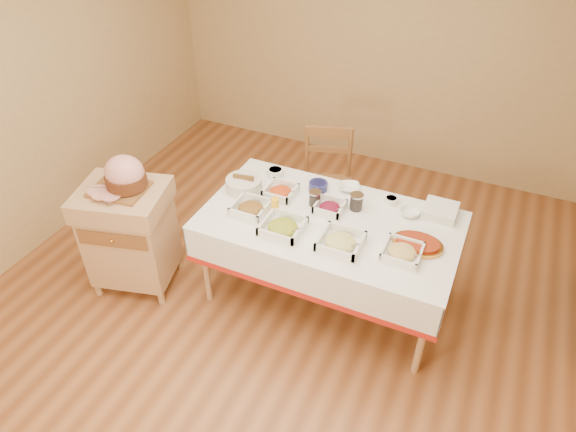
# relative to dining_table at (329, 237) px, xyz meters

# --- Properties ---
(room_shell) EXTENTS (5.00, 5.00, 5.00)m
(room_shell) POSITION_rel_dining_table_xyz_m (-0.30, -0.30, 0.70)
(room_shell) COLOR brown
(room_shell) RESTS_ON ground
(dining_table) EXTENTS (1.82, 1.02, 0.76)m
(dining_table) POSITION_rel_dining_table_xyz_m (0.00, 0.00, 0.00)
(dining_table) COLOR tan
(dining_table) RESTS_ON ground
(butcher_cart) EXTENTS (0.74, 0.67, 0.89)m
(butcher_cart) POSITION_rel_dining_table_xyz_m (-1.45, -0.48, -0.09)
(butcher_cart) COLOR tan
(butcher_cart) RESTS_ON ground
(dining_chair) EXTENTS (0.54, 0.53, 0.97)m
(dining_chair) POSITION_rel_dining_table_xyz_m (-0.32, 0.79, -0.10)
(dining_chair) COLOR brown
(dining_chair) RESTS_ON ground
(ham_on_board) EXTENTS (0.41, 0.39, 0.27)m
(ham_on_board) POSITION_rel_dining_table_xyz_m (-1.41, -0.44, 0.41)
(ham_on_board) COLOR brown
(ham_on_board) RESTS_ON butcher_cart
(serving_dish_a) EXTENTS (0.25, 0.24, 0.11)m
(serving_dish_a) POSITION_rel_dining_table_xyz_m (-0.56, -0.15, 0.20)
(serving_dish_a) COLOR white
(serving_dish_a) RESTS_ON dining_table
(serving_dish_b) EXTENTS (0.28, 0.28, 0.11)m
(serving_dish_b) POSITION_rel_dining_table_xyz_m (-0.25, -0.26, 0.20)
(serving_dish_b) COLOR white
(serving_dish_b) RESTS_ON dining_table
(serving_dish_c) EXTENTS (0.28, 0.28, 0.11)m
(serving_dish_c) POSITION_rel_dining_table_xyz_m (0.16, -0.24, 0.20)
(serving_dish_c) COLOR white
(serving_dish_c) RESTS_ON dining_table
(serving_dish_d) EXTENTS (0.25, 0.25, 0.09)m
(serving_dish_d) POSITION_rel_dining_table_xyz_m (0.56, -0.16, 0.19)
(serving_dish_d) COLOR white
(serving_dish_d) RESTS_ON dining_table
(serving_dish_e) EXTENTS (0.23, 0.22, 0.11)m
(serving_dish_e) POSITION_rel_dining_table_xyz_m (-0.45, 0.13, 0.20)
(serving_dish_e) COLOR white
(serving_dish_e) RESTS_ON dining_table
(serving_dish_f) EXTENTS (0.21, 0.20, 0.10)m
(serving_dish_f) POSITION_rel_dining_table_xyz_m (-0.04, 0.10, 0.19)
(serving_dish_f) COLOR white
(serving_dish_f) RESTS_ON dining_table
(small_bowl_left) EXTENTS (0.13, 0.13, 0.06)m
(small_bowl_left) POSITION_rel_dining_table_xyz_m (-0.60, 0.36, 0.19)
(small_bowl_left) COLOR white
(small_bowl_left) RESTS_ON dining_table
(small_bowl_mid) EXTENTS (0.15, 0.15, 0.06)m
(small_bowl_mid) POSITION_rel_dining_table_xyz_m (-0.22, 0.32, 0.20)
(small_bowl_mid) COLOR navy
(small_bowl_mid) RESTS_ON dining_table
(small_bowl_right) EXTENTS (0.10, 0.10, 0.05)m
(small_bowl_right) POSITION_rel_dining_table_xyz_m (0.34, 0.38, 0.19)
(small_bowl_right) COLOR white
(small_bowl_right) RESTS_ON dining_table
(bowl_white_imported) EXTENTS (0.20, 0.20, 0.04)m
(bowl_white_imported) POSITION_rel_dining_table_xyz_m (0.00, 0.41, 0.18)
(bowl_white_imported) COLOR white
(bowl_white_imported) RESTS_ON dining_table
(bowl_small_imported) EXTENTS (0.15, 0.15, 0.04)m
(bowl_small_imported) POSITION_rel_dining_table_xyz_m (0.50, 0.29, 0.18)
(bowl_small_imported) COLOR white
(bowl_small_imported) RESTS_ON dining_table
(preserve_jar_left) EXTENTS (0.09, 0.09, 0.12)m
(preserve_jar_left) POSITION_rel_dining_table_xyz_m (-0.17, 0.12, 0.21)
(preserve_jar_left) COLOR silver
(preserve_jar_left) RESTS_ON dining_table
(preserve_jar_right) EXTENTS (0.10, 0.10, 0.13)m
(preserve_jar_right) POSITION_rel_dining_table_xyz_m (0.12, 0.20, 0.22)
(preserve_jar_right) COLOR silver
(preserve_jar_right) RESTS_ON dining_table
(mustard_bottle) EXTENTS (0.06, 0.06, 0.18)m
(mustard_bottle) POSITION_rel_dining_table_xyz_m (-0.38, -0.11, 0.24)
(mustard_bottle) COLOR yellow
(mustard_bottle) RESTS_ON dining_table
(bread_basket) EXTENTS (0.28, 0.28, 0.12)m
(bread_basket) POSITION_rel_dining_table_xyz_m (-0.73, 0.08, 0.21)
(bread_basket) COLOR silver
(bread_basket) RESTS_ON dining_table
(plate_stack) EXTENTS (0.23, 0.23, 0.07)m
(plate_stack) POSITION_rel_dining_table_xyz_m (0.70, 0.38, 0.20)
(plate_stack) COLOR white
(plate_stack) RESTS_ON dining_table
(brass_platter) EXTENTS (0.34, 0.25, 0.04)m
(brass_platter) POSITION_rel_dining_table_xyz_m (0.63, -0.03, 0.18)
(brass_platter) COLOR #C88B38
(brass_platter) RESTS_ON dining_table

